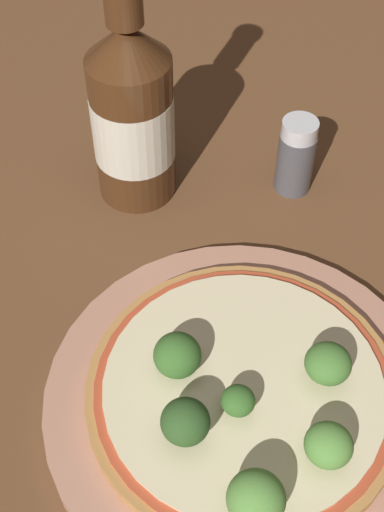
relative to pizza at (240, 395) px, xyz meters
name	(u,v)px	position (x,y,z in m)	size (l,w,h in m)	color
ground_plane	(242,403)	(0.00, 0.00, -0.02)	(3.00, 3.00, 0.00)	brown
plate	(242,398)	(0.00, 0.00, -0.01)	(0.28, 0.28, 0.01)	tan
pizza	(240,395)	(0.00, 0.00, 0.00)	(0.22, 0.22, 0.01)	#B77F42
broccoli_floret_0	(187,423)	(-0.05, 0.00, 0.03)	(0.03, 0.03, 0.03)	#89A866
broccoli_floret_1	(328,364)	(0.05, -0.03, 0.02)	(0.03, 0.03, 0.03)	#89A866
broccoli_floret_2	(256,499)	(-0.05, -0.06, 0.03)	(0.04, 0.04, 0.03)	#89A866
broccoli_floret_3	(327,447)	(0.00, -0.07, 0.02)	(0.03, 0.03, 0.03)	#89A866
broccoli_floret_4	(177,355)	(-0.02, 0.04, 0.02)	(0.03, 0.03, 0.03)	#89A866
broccoli_floret_5	(238,401)	(-0.01, -0.01, 0.02)	(0.02, 0.02, 0.02)	#89A866
beer_bottle	(132,113)	(0.10, 0.22, 0.07)	(0.07, 0.07, 0.22)	#472814
pepper_shaker	(296,156)	(0.20, 0.12, 0.02)	(0.03, 0.03, 0.07)	#4C4C51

